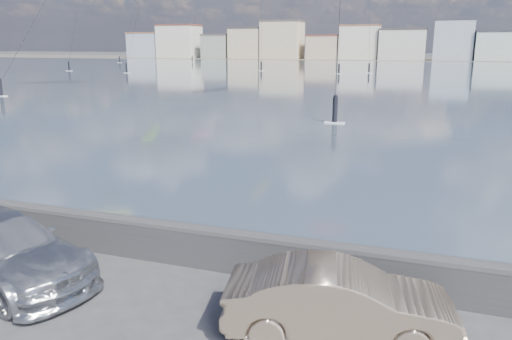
{
  "coord_description": "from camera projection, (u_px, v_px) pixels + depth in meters",
  "views": [
    {
      "loc": [
        5.0,
        -7.48,
        5.25
      ],
      "look_at": [
        1.0,
        4.0,
        2.2
      ],
      "focal_mm": 35.0,
      "sensor_mm": 36.0,
      "label": 1
    }
  ],
  "objects": [
    {
      "name": "car_silver",
      "position": [
        0.0,
        249.0,
        11.3
      ],
      "size": [
        5.62,
        3.36,
        1.53
      ],
      "primitive_type": "imported",
      "rotation": [
        0.0,
        0.0,
        1.32
      ],
      "color": "#BABCC3",
      "rests_on": "ground"
    },
    {
      "name": "car_champagne",
      "position": [
        340.0,
        302.0,
        9.11
      ],
      "size": [
        4.42,
        2.28,
        1.39
      ],
      "primitive_type": "imported",
      "rotation": [
        0.0,
        0.0,
        1.77
      ],
      "color": "tan",
      "rests_on": "ground"
    },
    {
      "name": "far_shore_strip",
      "position": [
        420.0,
        59.0,
        192.93
      ],
      "size": [
        500.0,
        60.0,
        0.0
      ],
      "primitive_type": "cube",
      "color": "#4C473D",
      "rests_on": "ground"
    },
    {
      "name": "seawall",
      "position": [
        199.0,
        244.0,
        12.06
      ],
      "size": [
        400.0,
        0.36,
        1.08
      ],
      "color": "#28282B",
      "rests_on": "ground"
    },
    {
      "name": "bay_water",
      "position": [
        404.0,
        74.0,
        93.54
      ],
      "size": [
        500.0,
        177.0,
        0.0
      ],
      "primitive_type": "cube",
      "color": "#404E61",
      "rests_on": "ground"
    },
    {
      "name": "far_buildings",
      "position": [
        424.0,
        43.0,
        178.22
      ],
      "size": [
        240.79,
        13.26,
        14.6
      ],
      "color": "#9EA8B7",
      "rests_on": "ground"
    },
    {
      "name": "ground",
      "position": [
        140.0,
        322.0,
        9.73
      ],
      "size": [
        700.0,
        700.0,
        0.0
      ],
      "primitive_type": "plane",
      "color": "#333335",
      "rests_on": "ground"
    }
  ]
}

